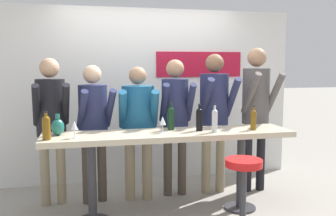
{
  "coord_description": "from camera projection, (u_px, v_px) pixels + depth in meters",
  "views": [
    {
      "loc": [
        -0.91,
        -3.85,
        1.65
      ],
      "look_at": [
        0.0,
        0.09,
        1.18
      ],
      "focal_mm": 40.0,
      "sensor_mm": 36.0,
      "label": 1
    }
  ],
  "objects": [
    {
      "name": "wine_bottle_2",
      "position": [
        199.0,
        118.0,
        4.08
      ],
      "size": [
        0.07,
        0.07,
        0.3
      ],
      "color": "black",
      "rests_on": "tasting_table"
    },
    {
      "name": "person_left",
      "position": [
        93.0,
        118.0,
        4.39
      ],
      "size": [
        0.47,
        0.57,
        1.64
      ],
      "rotation": [
        0.0,
        0.0,
        0.21
      ],
      "color": "#473D33",
      "rests_on": "ground_plane"
    },
    {
      "name": "ground_plane",
      "position": [
        170.0,
        215.0,
        4.12
      ],
      "size": [
        40.0,
        40.0,
        0.0
      ],
      "primitive_type": "plane",
      "color": "gray"
    },
    {
      "name": "wine_glass_0",
      "position": [
        74.0,
        126.0,
        3.66
      ],
      "size": [
        0.07,
        0.07,
        0.18
      ],
      "color": "silver",
      "rests_on": "tasting_table"
    },
    {
      "name": "wine_bottle_4",
      "position": [
        253.0,
        119.0,
        4.13
      ],
      "size": [
        0.06,
        0.06,
        0.27
      ],
      "color": "brown",
      "rests_on": "tasting_table"
    },
    {
      "name": "decorative_vase",
      "position": [
        58.0,
        127.0,
        3.82
      ],
      "size": [
        0.13,
        0.13,
        0.22
      ],
      "color": "#1E665B",
      "rests_on": "tasting_table"
    },
    {
      "name": "person_center_right",
      "position": [
        214.0,
        107.0,
        4.74
      ],
      "size": [
        0.44,
        0.56,
        1.78
      ],
      "rotation": [
        0.0,
        0.0,
        0.03
      ],
      "color": "gray",
      "rests_on": "ground_plane"
    },
    {
      "name": "person_center",
      "position": [
        175.0,
        112.0,
        4.64
      ],
      "size": [
        0.42,
        0.54,
        1.71
      ],
      "rotation": [
        0.0,
        0.0,
        -0.06
      ],
      "color": "#473D33",
      "rests_on": "ground_plane"
    },
    {
      "name": "wine_bottle_3",
      "position": [
        171.0,
        117.0,
        4.13
      ],
      "size": [
        0.08,
        0.08,
        0.31
      ],
      "color": "black",
      "rests_on": "tasting_table"
    },
    {
      "name": "wine_glass_1",
      "position": [
        163.0,
        121.0,
        3.95
      ],
      "size": [
        0.07,
        0.07,
        0.18
      ],
      "color": "silver",
      "rests_on": "tasting_table"
    },
    {
      "name": "person_right",
      "position": [
        256.0,
        102.0,
        4.79
      ],
      "size": [
        0.43,
        0.57,
        1.86
      ],
      "rotation": [
        0.0,
        0.0,
        0.05
      ],
      "color": "black",
      "rests_on": "ground_plane"
    },
    {
      "name": "tasting_table",
      "position": [
        170.0,
        144.0,
        4.03
      ],
      "size": [
        2.68,
        0.58,
        0.93
      ],
      "color": "beige",
      "rests_on": "ground_plane"
    },
    {
      "name": "person_far_left",
      "position": [
        51.0,
        114.0,
        4.3
      ],
      "size": [
        0.43,
        0.55,
        1.72
      ],
      "rotation": [
        0.0,
        0.0,
        0.11
      ],
      "color": "gray",
      "rests_on": "ground_plane"
    },
    {
      "name": "back_wall",
      "position": [
        148.0,
        95.0,
        5.35
      ],
      "size": [
        4.28,
        0.12,
        2.43
      ],
      "color": "silver",
      "rests_on": "ground_plane"
    },
    {
      "name": "person_center_left",
      "position": [
        138.0,
        119.0,
        4.48
      ],
      "size": [
        0.49,
        0.57,
        1.62
      ],
      "rotation": [
        0.0,
        0.0,
        -0.1
      ],
      "color": "gray",
      "rests_on": "ground_plane"
    },
    {
      "name": "bar_stool",
      "position": [
        243.0,
        187.0,
        3.51
      ],
      "size": [
        0.36,
        0.36,
        0.77
      ],
      "color": "#333338",
      "rests_on": "ground_plane"
    },
    {
      "name": "wine_bottle_1",
      "position": [
        215.0,
        119.0,
        3.98
      ],
      "size": [
        0.06,
        0.06,
        0.31
      ],
      "color": "#B7BCC1",
      "rests_on": "tasting_table"
    },
    {
      "name": "wine_bottle_0",
      "position": [
        46.0,
        127.0,
        3.58
      ],
      "size": [
        0.08,
        0.08,
        0.28
      ],
      "color": "brown",
      "rests_on": "tasting_table"
    }
  ]
}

